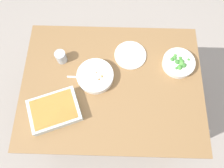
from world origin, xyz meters
name	(u,v)px	position (x,y,z in m)	size (l,w,h in m)	color
ground_plane	(112,111)	(0.00, 0.00, 0.00)	(6.00, 6.00, 0.00)	#9E9389
dining_table	(112,89)	(0.00, 0.00, 0.65)	(1.20, 0.90, 0.74)	olive
stew_bowl	(95,76)	(-0.11, 0.04, 0.77)	(0.24, 0.24, 0.06)	white
broccoli_bowl	(179,63)	(0.44, 0.15, 0.77)	(0.22, 0.22, 0.07)	white
baking_dish	(54,110)	(-0.35, -0.20, 0.77)	(0.36, 0.31, 0.06)	silver
drink_cup	(61,57)	(-0.35, 0.17, 0.78)	(0.07, 0.07, 0.08)	#B2BCC6
side_plate	(130,55)	(0.12, 0.22, 0.75)	(0.22, 0.22, 0.01)	white
spoon_by_stew	(84,77)	(-0.19, 0.04, 0.74)	(0.18, 0.03, 0.01)	silver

